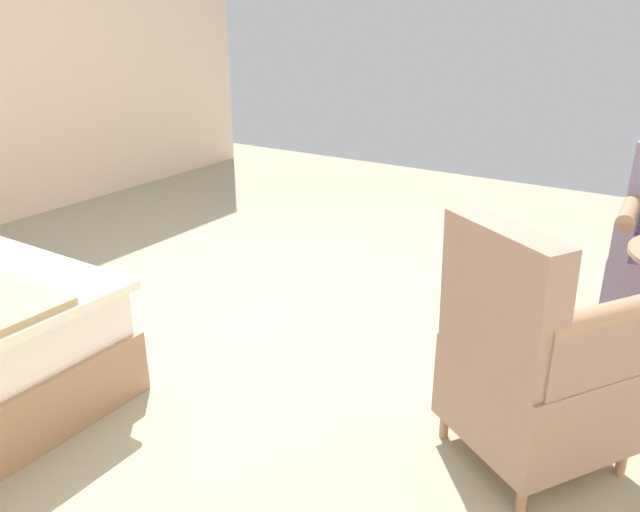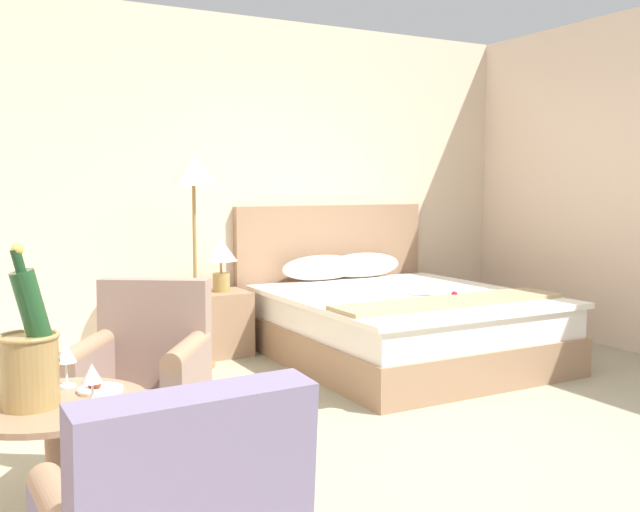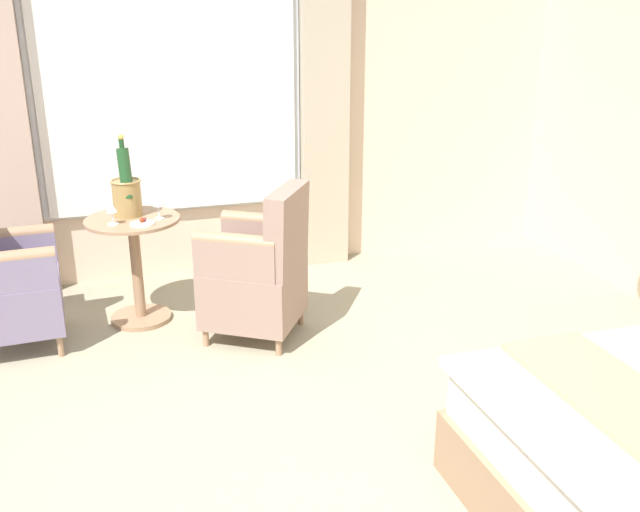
# 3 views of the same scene
# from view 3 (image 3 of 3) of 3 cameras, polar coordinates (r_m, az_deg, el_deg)

# --- Properties ---
(ground_plane) EXTENTS (7.55, 7.55, 0.00)m
(ground_plane) POSITION_cam_3_polar(r_m,az_deg,el_deg) (3.19, -4.23, -18.67)
(ground_plane) COLOR gray
(wall_window_side) EXTENTS (0.27, 6.17, 2.82)m
(wall_window_side) POSITION_cam_3_polar(r_m,az_deg,el_deg) (5.32, -12.00, 13.07)
(wall_window_side) COLOR beige
(wall_window_side) RESTS_ON ground
(side_table_round) EXTENTS (0.59, 0.59, 0.70)m
(side_table_round) POSITION_cam_3_polar(r_m,az_deg,el_deg) (4.71, -14.49, -0.49)
(side_table_round) COLOR #9A7659
(side_table_round) RESTS_ON ground
(champagne_bucket) EXTENTS (0.19, 0.19, 0.52)m
(champagne_bucket) POSITION_cam_3_polar(r_m,az_deg,el_deg) (4.64, -15.22, 5.01)
(champagne_bucket) COLOR #9A7C46
(champagne_bucket) RESTS_ON side_table_round
(wine_glass_near_bucket) EXTENTS (0.07, 0.07, 0.14)m
(wine_glass_near_bucket) POSITION_cam_3_polar(r_m,az_deg,el_deg) (4.49, -16.33, 3.64)
(wine_glass_near_bucket) COLOR white
(wine_glass_near_bucket) RESTS_ON side_table_round
(wine_glass_near_edge) EXTENTS (0.07, 0.07, 0.16)m
(wine_glass_near_edge) POSITION_cam_3_polar(r_m,az_deg,el_deg) (4.53, -12.83, 4.29)
(wine_glass_near_edge) COLOR white
(wine_glass_near_edge) RESTS_ON side_table_round
(snack_plate) EXTENTS (0.15, 0.15, 0.04)m
(snack_plate) POSITION_cam_3_polar(r_m,az_deg,el_deg) (4.47, -14.02, 2.57)
(snack_plate) COLOR white
(snack_plate) RESTS_ON side_table_round
(armchair_by_window) EXTENTS (0.74, 0.75, 0.96)m
(armchair_by_window) POSITION_cam_3_polar(r_m,az_deg,el_deg) (4.35, -4.91, -1.32)
(armchair_by_window) COLOR #9A7659
(armchair_by_window) RESTS_ON ground
(armchair_facing_bed) EXTENTS (0.58, 0.57, 0.95)m
(armchair_facing_bed) POSITION_cam_3_polar(r_m,az_deg,el_deg) (4.59, -23.88, -1.83)
(armchair_facing_bed) COLOR #9A7659
(armchair_facing_bed) RESTS_ON ground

